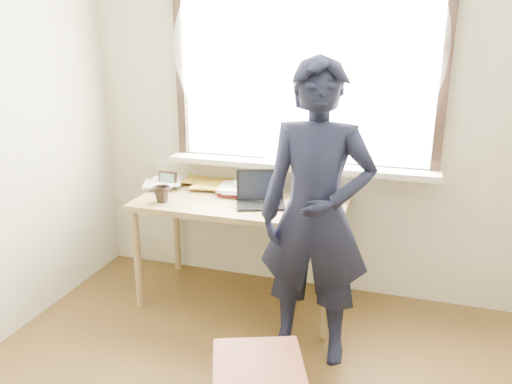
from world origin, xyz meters
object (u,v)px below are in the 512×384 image
(laptop, at_px, (260,196))
(mug_dark, at_px, (162,194))
(work_chair, at_px, (258,374))
(mug_white, at_px, (241,187))
(desk, at_px, (242,211))
(person, at_px, (316,216))

(laptop, height_order, mug_dark, laptop)
(work_chair, bearing_deg, mug_white, 111.87)
(work_chair, bearing_deg, mug_dark, 134.38)
(mug_white, height_order, work_chair, mug_white)
(mug_dark, bearing_deg, mug_white, 37.46)
(laptop, distance_m, work_chair, 1.27)
(desk, height_order, mug_white, mug_white)
(mug_white, distance_m, person, 0.86)
(work_chair, relative_size, person, 0.30)
(mug_white, bearing_deg, desk, -70.83)
(mug_dark, relative_size, work_chair, 0.22)
(mug_white, distance_m, work_chair, 1.49)
(mug_white, bearing_deg, person, -42.78)
(desk, bearing_deg, work_chair, -67.82)
(mug_white, bearing_deg, laptop, -42.70)
(mug_dark, bearing_deg, person, -13.24)
(desk, relative_size, mug_white, 11.62)
(desk, distance_m, mug_white, 0.19)
(mug_white, bearing_deg, work_chair, -68.13)
(mug_white, relative_size, mug_dark, 1.05)
(laptop, relative_size, work_chair, 0.73)
(desk, distance_m, mug_dark, 0.54)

